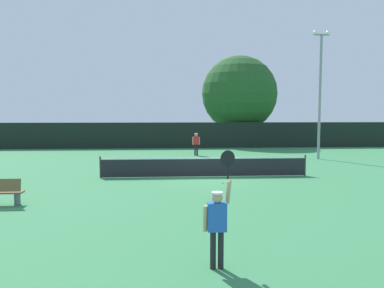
{
  "coord_description": "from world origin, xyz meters",
  "views": [
    {
      "loc": [
        -1.89,
        -18.74,
        3.18
      ],
      "look_at": [
        -0.26,
        5.45,
        1.21
      ],
      "focal_mm": 35.55,
      "sensor_mm": 36.0,
      "label": 1
    }
  ],
  "objects_px": {
    "tennis_ball": "(223,183)",
    "parked_car_near": "(156,135)",
    "light_pole": "(320,87)",
    "player_receiving": "(196,142)",
    "large_tree": "(239,94)",
    "player_serving": "(218,218)"
  },
  "relations": [
    {
      "from": "player_receiving",
      "to": "light_pole",
      "type": "bearing_deg",
      "value": 162.35
    },
    {
      "from": "player_receiving",
      "to": "large_tree",
      "type": "relative_size",
      "value": 0.19
    },
    {
      "from": "light_pole",
      "to": "large_tree",
      "type": "height_order",
      "value": "large_tree"
    },
    {
      "from": "tennis_ball",
      "to": "player_serving",
      "type": "bearing_deg",
      "value": -99.11
    },
    {
      "from": "tennis_ball",
      "to": "light_pole",
      "type": "xyz_separation_m",
      "value": [
        8.03,
        8.8,
        4.92
      ]
    },
    {
      "from": "large_tree",
      "to": "parked_car_near",
      "type": "height_order",
      "value": "large_tree"
    },
    {
      "from": "player_receiving",
      "to": "tennis_ball",
      "type": "height_order",
      "value": "player_receiving"
    },
    {
      "from": "tennis_ball",
      "to": "parked_car_near",
      "type": "relative_size",
      "value": 0.02
    },
    {
      "from": "light_pole",
      "to": "player_receiving",
      "type": "bearing_deg",
      "value": 162.35
    },
    {
      "from": "player_serving",
      "to": "light_pole",
      "type": "bearing_deg",
      "value": 62.29
    },
    {
      "from": "tennis_ball",
      "to": "light_pole",
      "type": "distance_m",
      "value": 12.89
    },
    {
      "from": "light_pole",
      "to": "parked_car_near",
      "type": "height_order",
      "value": "light_pole"
    },
    {
      "from": "tennis_ball",
      "to": "parked_car_near",
      "type": "bearing_deg",
      "value": 98.07
    },
    {
      "from": "player_receiving",
      "to": "player_serving",
      "type": "bearing_deg",
      "value": 86.73
    },
    {
      "from": "player_receiving",
      "to": "parked_car_near",
      "type": "xyz_separation_m",
      "value": [
        -3.38,
        14.57,
        -0.26
      ]
    },
    {
      "from": "tennis_ball",
      "to": "large_tree",
      "type": "distance_m",
      "value": 22.02
    },
    {
      "from": "tennis_ball",
      "to": "large_tree",
      "type": "xyz_separation_m",
      "value": [
        4.75,
        20.9,
        5.08
      ]
    },
    {
      "from": "parked_car_near",
      "to": "tennis_ball",
      "type": "bearing_deg",
      "value": -80.9
    },
    {
      "from": "player_serving",
      "to": "parked_car_near",
      "type": "xyz_separation_m",
      "value": [
        -2.19,
        35.37,
        -0.28
      ]
    },
    {
      "from": "tennis_ball",
      "to": "light_pole",
      "type": "bearing_deg",
      "value": 47.61
    },
    {
      "from": "player_serving",
      "to": "light_pole",
      "type": "height_order",
      "value": "light_pole"
    },
    {
      "from": "tennis_ball",
      "to": "parked_car_near",
      "type": "xyz_separation_m",
      "value": [
        -3.69,
        26.02,
        0.74
      ]
    }
  ]
}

